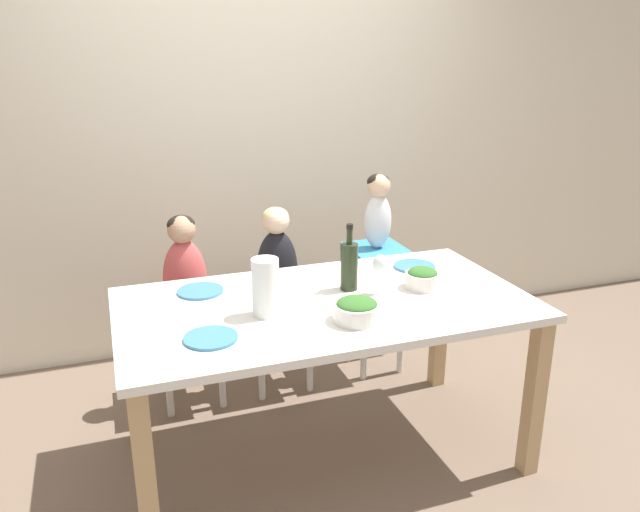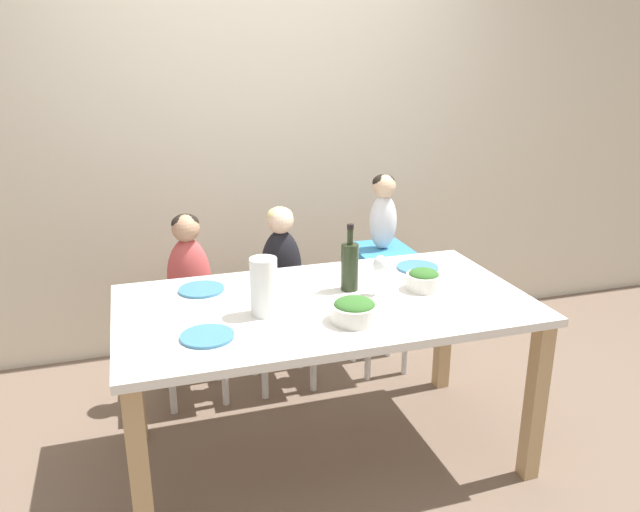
# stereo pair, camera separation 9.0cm
# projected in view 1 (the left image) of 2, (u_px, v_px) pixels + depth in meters

# --- Properties ---
(ground_plane) EXTENTS (14.00, 14.00, 0.00)m
(ground_plane) POSITION_uv_depth(u_px,v_px,m) (325.00, 454.00, 2.90)
(ground_plane) COLOR #705B4C
(wall_back) EXTENTS (10.00, 0.06, 2.70)m
(wall_back) POSITION_uv_depth(u_px,v_px,m) (248.00, 127.00, 3.68)
(wall_back) COLOR beige
(wall_back) RESTS_ON ground_plane
(dining_table) EXTENTS (1.74, 0.93, 0.77)m
(dining_table) POSITION_uv_depth(u_px,v_px,m) (325.00, 321.00, 2.68)
(dining_table) COLOR white
(dining_table) RESTS_ON ground_plane
(chair_far_left) EXTENTS (0.36, 0.40, 0.46)m
(chair_far_left) POSITION_uv_depth(u_px,v_px,m) (189.00, 334.00, 3.25)
(chair_far_left) COLOR silver
(chair_far_left) RESTS_ON ground_plane
(chair_far_center) EXTENTS (0.36, 0.40, 0.46)m
(chair_far_center) POSITION_uv_depth(u_px,v_px,m) (278.00, 321.00, 3.40)
(chair_far_center) COLOR silver
(chair_far_center) RESTS_ON ground_plane
(chair_right_highchair) EXTENTS (0.31, 0.34, 0.74)m
(chair_right_highchair) POSITION_uv_depth(u_px,v_px,m) (376.00, 277.00, 3.52)
(chair_right_highchair) COLOR silver
(chair_right_highchair) RESTS_ON ground_plane
(person_child_left) EXTENTS (0.22, 0.16, 0.56)m
(person_child_left) POSITION_uv_depth(u_px,v_px,m) (184.00, 269.00, 3.13)
(person_child_left) COLOR #C64C4C
(person_child_left) RESTS_ON chair_far_left
(person_child_center) EXTENTS (0.22, 0.16, 0.56)m
(person_child_center) POSITION_uv_depth(u_px,v_px,m) (277.00, 259.00, 3.29)
(person_child_center) COLOR black
(person_child_center) RESTS_ON chair_far_center
(person_baby_right) EXTENTS (0.15, 0.13, 0.41)m
(person_baby_right) POSITION_uv_depth(u_px,v_px,m) (378.00, 207.00, 3.40)
(person_baby_right) COLOR silver
(person_baby_right) RESTS_ON chair_right_highchair
(wine_bottle) EXTENTS (0.08, 0.08, 0.30)m
(wine_bottle) POSITION_uv_depth(u_px,v_px,m) (349.00, 265.00, 2.75)
(wine_bottle) COLOR #232D19
(wine_bottle) RESTS_ON dining_table
(paper_towel_roll) EXTENTS (0.11, 0.11, 0.24)m
(paper_towel_roll) POSITION_uv_depth(u_px,v_px,m) (266.00, 287.00, 2.48)
(paper_towel_roll) COLOR white
(paper_towel_roll) RESTS_ON dining_table
(wine_glass_near) EXTENTS (0.07, 0.07, 0.18)m
(wine_glass_near) POSITION_uv_depth(u_px,v_px,m) (380.00, 266.00, 2.69)
(wine_glass_near) COLOR white
(wine_glass_near) RESTS_ON dining_table
(salad_bowl_large) EXTENTS (0.19, 0.19, 0.10)m
(salad_bowl_large) POSITION_uv_depth(u_px,v_px,m) (357.00, 310.00, 2.45)
(salad_bowl_large) COLOR silver
(salad_bowl_large) RESTS_ON dining_table
(salad_bowl_small) EXTENTS (0.16, 0.16, 0.10)m
(salad_bowl_small) POSITION_uv_depth(u_px,v_px,m) (422.00, 278.00, 2.79)
(salad_bowl_small) COLOR silver
(salad_bowl_small) RESTS_ON dining_table
(dinner_plate_front_left) EXTENTS (0.20, 0.20, 0.01)m
(dinner_plate_front_left) POSITION_uv_depth(u_px,v_px,m) (211.00, 338.00, 2.30)
(dinner_plate_front_left) COLOR teal
(dinner_plate_front_left) RESTS_ON dining_table
(dinner_plate_back_left) EXTENTS (0.20, 0.20, 0.01)m
(dinner_plate_back_left) POSITION_uv_depth(u_px,v_px,m) (200.00, 291.00, 2.75)
(dinner_plate_back_left) COLOR teal
(dinner_plate_back_left) RESTS_ON dining_table
(dinner_plate_back_right) EXTENTS (0.20, 0.20, 0.01)m
(dinner_plate_back_right) POSITION_uv_depth(u_px,v_px,m) (414.00, 266.00, 3.06)
(dinner_plate_back_right) COLOR teal
(dinner_plate_back_right) RESTS_ON dining_table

